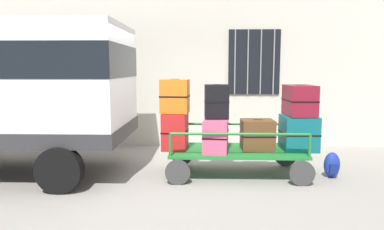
# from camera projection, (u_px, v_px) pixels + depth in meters

# --- Properties ---
(ground_plane) EXTENTS (40.00, 40.00, 0.00)m
(ground_plane) POSITION_uv_depth(u_px,v_px,m) (195.00, 176.00, 6.28)
(ground_plane) COLOR gray
(building_wall) EXTENTS (12.00, 0.38, 5.00)m
(building_wall) POSITION_uv_depth(u_px,v_px,m) (198.00, 41.00, 8.59)
(building_wall) COLOR beige
(building_wall) RESTS_ON ground
(van) EXTENTS (4.44, 2.22, 2.60)m
(van) POSITION_uv_depth(u_px,v_px,m) (0.00, 83.00, 6.31)
(van) COLOR silver
(van) RESTS_ON ground
(luggage_cart) EXTENTS (2.38, 1.23, 0.45)m
(luggage_cart) POSITION_uv_depth(u_px,v_px,m) (236.00, 154.00, 6.32)
(luggage_cart) COLOR #1E722D
(luggage_cart) RESTS_ON ground
(cart_railing) EXTENTS (2.27, 1.09, 0.39)m
(cart_railing) POSITION_uv_depth(u_px,v_px,m) (237.00, 131.00, 6.27)
(cart_railing) COLOR #1E722D
(cart_railing) RESTS_ON luggage_cart
(suitcase_left_bottom) EXTENTS (0.46, 0.56, 0.64)m
(suitcase_left_bottom) POSITION_uv_depth(u_px,v_px,m) (175.00, 131.00, 6.30)
(suitcase_left_bottom) COLOR #B21E1E
(suitcase_left_bottom) RESTS_ON luggage_cart
(suitcase_left_middle) EXTENTS (0.51, 0.45, 0.58)m
(suitcase_left_middle) POSITION_uv_depth(u_px,v_px,m) (175.00, 96.00, 6.22)
(suitcase_left_middle) COLOR orange
(suitcase_left_middle) RESTS_ON suitcase_left_bottom
(suitcase_midleft_bottom) EXTENTS (0.50, 1.00, 0.55)m
(suitcase_midleft_bottom) POSITION_uv_depth(u_px,v_px,m) (216.00, 134.00, 6.26)
(suitcase_midleft_bottom) COLOR #CC4C72
(suitcase_midleft_bottom) RESTS_ON luggage_cart
(suitcase_midleft_middle) EXTENTS (0.42, 0.38, 0.58)m
(suitcase_midleft_middle) POSITION_uv_depth(u_px,v_px,m) (216.00, 101.00, 6.17)
(suitcase_midleft_middle) COLOR black
(suitcase_midleft_middle) RESTS_ON suitcase_midleft_bottom
(suitcase_center_bottom) EXTENTS (0.58, 0.49, 0.53)m
(suitcase_center_bottom) POSITION_uv_depth(u_px,v_px,m) (257.00, 135.00, 6.27)
(suitcase_center_bottom) COLOR brown
(suitcase_center_bottom) RESTS_ON luggage_cart
(suitcase_midright_bottom) EXTENTS (0.59, 0.64, 0.60)m
(suitcase_midright_bottom) POSITION_uv_depth(u_px,v_px,m) (299.00, 133.00, 6.26)
(suitcase_midright_bottom) COLOR #0F5960
(suitcase_midright_bottom) RESTS_ON luggage_cart
(suitcase_midright_middle) EXTENTS (0.48, 0.70, 0.53)m
(suitcase_midright_middle) POSITION_uv_depth(u_px,v_px,m) (300.00, 100.00, 6.21)
(suitcase_midright_middle) COLOR maroon
(suitcase_midright_middle) RESTS_ON suitcase_midright_bottom
(backpack) EXTENTS (0.27, 0.22, 0.44)m
(backpack) POSITION_uv_depth(u_px,v_px,m) (332.00, 165.00, 6.16)
(backpack) COLOR navy
(backpack) RESTS_ON ground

